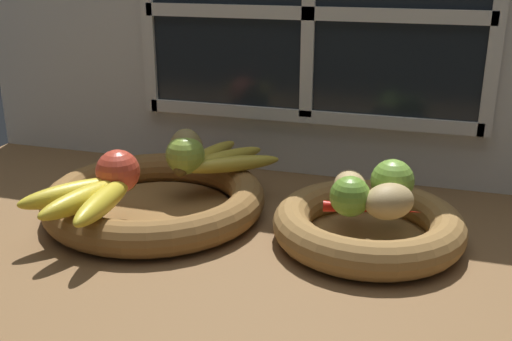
% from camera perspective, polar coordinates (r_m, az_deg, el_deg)
% --- Properties ---
extents(ground_plane, '(1.40, 0.90, 0.03)m').
position_cam_1_polar(ground_plane, '(0.94, 0.81, -6.81)').
color(ground_plane, brown).
extents(back_wall, '(1.40, 0.05, 0.55)m').
position_cam_1_polar(back_wall, '(1.14, 5.22, 13.17)').
color(back_wall, silver).
rests_on(back_wall, ground_plane).
extents(fruit_bowl_left, '(0.36, 0.36, 0.06)m').
position_cam_1_polar(fruit_bowl_left, '(1.01, -9.55, -2.73)').
color(fruit_bowl_left, brown).
rests_on(fruit_bowl_left, ground_plane).
extents(fruit_bowl_right, '(0.29, 0.29, 0.06)m').
position_cam_1_polar(fruit_bowl_right, '(0.92, 10.56, -5.18)').
color(fruit_bowl_right, olive).
rests_on(fruit_bowl_right, ground_plane).
extents(apple_red_front, '(0.07, 0.07, 0.07)m').
position_cam_1_polar(apple_red_front, '(0.96, -12.96, -0.08)').
color(apple_red_front, '#CC422D').
rests_on(apple_red_front, fruit_bowl_left).
extents(apple_green_back, '(0.07, 0.07, 0.07)m').
position_cam_1_polar(apple_green_back, '(1.02, -6.73, 1.48)').
color(apple_green_back, '#8CAD3D').
rests_on(apple_green_back, fruit_bowl_left).
extents(pear_brown, '(0.08, 0.08, 0.08)m').
position_cam_1_polar(pear_brown, '(1.03, -6.65, 1.92)').
color(pear_brown, olive).
rests_on(pear_brown, fruit_bowl_left).
extents(banana_bunch_front, '(0.15, 0.18, 0.03)m').
position_cam_1_polar(banana_bunch_front, '(0.92, -15.51, -2.41)').
color(banana_bunch_front, yellow).
rests_on(banana_bunch_front, fruit_bowl_left).
extents(banana_bunch_back, '(0.16, 0.19, 0.03)m').
position_cam_1_polar(banana_bunch_back, '(1.06, -3.51, 1.03)').
color(banana_bunch_back, gold).
rests_on(banana_bunch_back, fruit_bowl_left).
extents(potato_small, '(0.09, 0.09, 0.05)m').
position_cam_1_polar(potato_small, '(0.87, 12.51, -2.88)').
color(potato_small, tan).
rests_on(potato_small, fruit_bowl_right).
extents(potato_oblong, '(0.06, 0.09, 0.04)m').
position_cam_1_polar(potato_oblong, '(0.93, 8.89, -1.43)').
color(potato_oblong, tan).
rests_on(potato_oblong, fruit_bowl_right).
extents(lime_near, '(0.06, 0.06, 0.06)m').
position_cam_1_polar(lime_near, '(0.86, 8.91, -2.44)').
color(lime_near, '#6B9E33').
rests_on(lime_near, fruit_bowl_right).
extents(lime_far, '(0.07, 0.07, 0.07)m').
position_cam_1_polar(lime_far, '(0.92, 12.81, -0.95)').
color(lime_far, '#7AAD3D').
rests_on(lime_far, fruit_bowl_right).
extents(chili_pepper, '(0.14, 0.03, 0.02)m').
position_cam_1_polar(chili_pepper, '(0.88, 10.95, -3.62)').
color(chili_pepper, red).
rests_on(chili_pepper, fruit_bowl_right).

